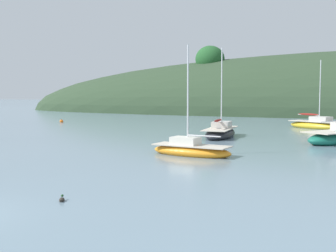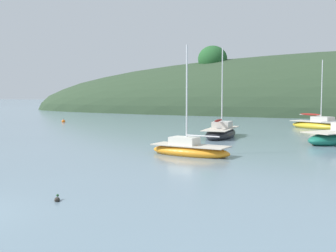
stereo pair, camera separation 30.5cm
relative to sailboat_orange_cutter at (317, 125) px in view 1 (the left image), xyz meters
The scene contains 5 objects.
sailboat_orange_cutter is the anchor object (origin of this frame).
sailboat_yellow_far 13.91m from the sailboat_orange_cutter, 122.35° to the right, with size 2.16×6.23×7.55m.
sailboat_cream_ketch 23.31m from the sailboat_orange_cutter, 107.09° to the right, with size 5.17×2.54×6.57m.
mooring_buoy_outer 30.01m from the sailboat_orange_cutter, behind, with size 0.44×0.44×0.54m.
duck_lead 34.70m from the sailboat_orange_cutter, 103.18° to the right, with size 0.32×0.41×0.24m.
Camera 1 is at (10.40, -8.92, 3.60)m, focal length 44.73 mm.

